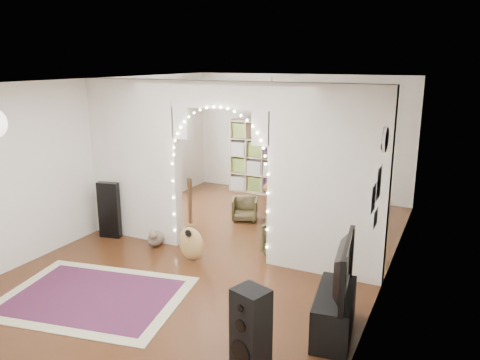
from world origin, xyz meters
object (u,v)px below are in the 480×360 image
at_px(floor_speaker, 251,329).
at_px(media_console, 334,313).
at_px(dining_chair_left, 245,209).
at_px(dining_chair_right, 285,239).
at_px(dining_table, 298,188).
at_px(bookcase, 265,157).
at_px(acoustic_guitar, 191,231).

height_order(floor_speaker, media_console, floor_speaker).
relative_size(dining_chair_left, dining_chair_right, 0.82).
distance_m(dining_table, dining_chair_right, 1.57).
bearing_deg(dining_chair_left, dining_chair_right, -64.72).
relative_size(media_console, bookcase, 0.60).
distance_m(acoustic_guitar, dining_table, 2.49).
relative_size(acoustic_guitar, dining_table, 0.82).
relative_size(acoustic_guitar, dining_chair_left, 2.30).
height_order(media_console, dining_chair_right, dining_chair_right).
bearing_deg(floor_speaker, bookcase, 130.62).
bearing_deg(acoustic_guitar, dining_table, 78.02).
bearing_deg(dining_chair_right, dining_table, 109.17).
bearing_deg(dining_chair_right, media_console, -47.75).
bearing_deg(dining_table, dining_chair_left, -176.37).
height_order(dining_table, dining_chair_right, dining_table).
bearing_deg(dining_chair_right, acoustic_guitar, -138.45).
bearing_deg(acoustic_guitar, bookcase, 106.19).
distance_m(acoustic_guitar, dining_chair_left, 2.06).
distance_m(media_console, dining_table, 3.70).
bearing_deg(bookcase, dining_chair_right, -60.76).
relative_size(floor_speaker, bookcase, 0.51).
bearing_deg(media_console, dining_table, 107.50).
bearing_deg(acoustic_guitar, dining_chair_right, 43.67).
xyz_separation_m(media_console, dining_chair_right, (-1.27, 1.84, 0.01)).
bearing_deg(media_console, dining_chair_left, 121.93).
relative_size(bookcase, dining_chair_left, 3.51).
xyz_separation_m(floor_speaker, dining_table, (-0.97, 4.27, 0.26)).
bearing_deg(acoustic_guitar, dining_chair_left, 101.21).
relative_size(acoustic_guitar, floor_speaker, 1.29).
xyz_separation_m(media_console, bookcase, (-2.94, 4.99, 0.59)).
bearing_deg(dining_table, bookcase, 117.77).
bearing_deg(dining_table, acoustic_guitar, -123.37).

